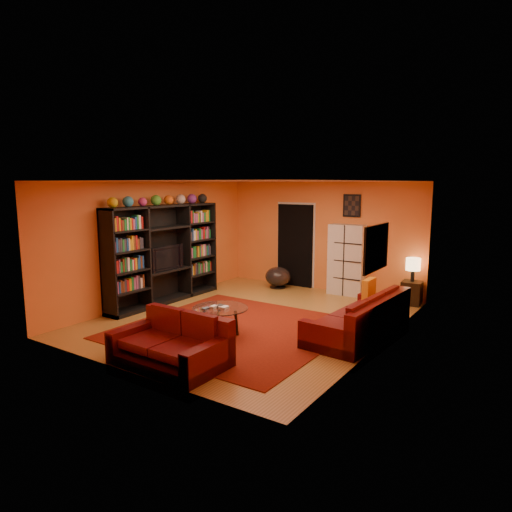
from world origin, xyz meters
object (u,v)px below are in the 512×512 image
Objects in this scene: storage_cabinet at (347,260)px; side_table at (412,293)px; entertainment_unit at (164,254)px; table_lamp at (413,265)px; tv at (164,258)px; loveseat at (174,344)px; bowl_chair at (278,277)px; coffee_table at (220,310)px; sofa at (363,320)px.

storage_cabinet is 3.26× the size of side_table.
entertainment_unit reaches higher than table_lamp.
loveseat is at bearing -133.15° from tv.
tv is at bearing -147.97° from side_table.
tv is 4.12m from storage_cabinet.
entertainment_unit is 5.96× the size of table_lamp.
bowl_chair is (1.30, 2.55, -0.71)m from tv.
entertainment_unit reaches higher than tv.
tv is 0.56× the size of storage_cabinet.
table_lamp is at bearing -20.05° from loveseat.
coffee_table is 4.40m from side_table.
entertainment_unit reaches higher than sofa.
tv reaches higher than sofa.
loveseat is 5.06m from bowl_chair.
loveseat is at bearing -110.72° from side_table.
side_table is at bearing -20.05° from loveseat.
entertainment_unit is at bearing -148.71° from side_table.
loveseat reaches higher than coffee_table.
sofa is at bearing -92.45° from table_lamp.
storage_cabinet is (3.01, 2.80, -0.24)m from entertainment_unit.
entertainment_unit is 1.25× the size of sofa.
side_table is at bearing 0.00° from table_lamp.
loveseat is (2.57, -2.41, -0.77)m from entertainment_unit.
loveseat is 1.00× the size of storage_cabinet.
coffee_table is at bearing -74.25° from bowl_chair.
sofa is 4.79× the size of side_table.
sofa reaches higher than bowl_chair.
entertainment_unit is 1.84× the size of loveseat.
tv is 1.82× the size of table_lamp.
tv is 0.56× the size of loveseat.
bowl_chair is at bearing -175.49° from table_lamp.
sofa is 3.83m from bowl_chair.
entertainment_unit is 5.30m from table_lamp.
coffee_table is at bearing -119.49° from table_lamp.
storage_cabinet is at bearing 178.10° from side_table.
table_lamp is at bearing -4.27° from storage_cabinet.
tv reaches higher than table_lamp.
side_table is at bearing 4.51° from bowl_chair.
tv is at bearing -173.35° from sofa.
entertainment_unit is at bearing -148.71° from table_lamp.
table_lamp reaches higher than side_table.
sofa is at bearing 31.77° from coffee_table.
table_lamp reaches higher than bowl_chair.
bowl_chair is (-3.06, 2.30, -0.01)m from sofa.
entertainment_unit is at bearing 47.49° from loveseat.
tv is 5.33m from side_table.
storage_cabinet is at bearing 42.89° from entertainment_unit.
loveseat is 3.23× the size of table_lamp.
entertainment_unit is 4.12m from storage_cabinet.
table_lamp is (2.16, 3.83, 0.43)m from coffee_table.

